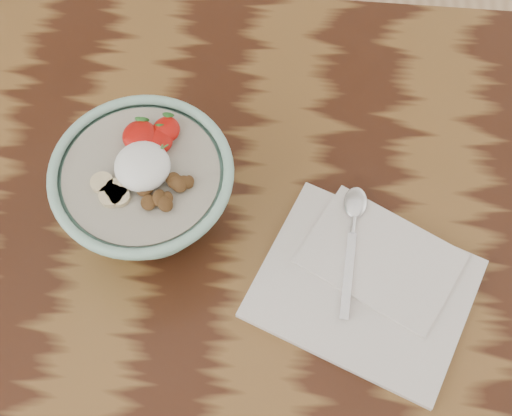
{
  "coord_description": "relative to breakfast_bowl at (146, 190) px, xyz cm",
  "views": [
    {
      "loc": [
        11.23,
        -31.39,
        156.38
      ],
      "look_at": [
        8.21,
        2.95,
        87.38
      ],
      "focal_mm": 50.0,
      "sensor_mm": 36.0,
      "label": 1
    }
  ],
  "objects": [
    {
      "name": "spoon",
      "position": [
        25.1,
        0.83,
        -5.32
      ],
      "size": [
        3.22,
        17.62,
        0.92
      ],
      "rotation": [
        0.0,
        0.0,
        -0.06
      ],
      "color": "silver",
      "rests_on": "napkin"
    },
    {
      "name": "napkin",
      "position": [
        27.12,
        -6.72,
        -6.58
      ],
      "size": [
        30.1,
        27.44,
        1.51
      ],
      "rotation": [
        0.0,
        0.0,
        -0.38
      ],
      "color": "silver",
      "rests_on": "table"
    },
    {
      "name": "table",
      "position": [
        5.14,
        -6.75,
        -16.51
      ],
      "size": [
        160.0,
        90.0,
        75.0
      ],
      "color": "#36190D",
      "rests_on": "ground"
    },
    {
      "name": "breakfast_bowl",
      "position": [
        0.0,
        0.0,
        0.0
      ],
      "size": [
        21.11,
        21.11,
        14.34
      ],
      "rotation": [
        0.0,
        0.0,
        0.04
      ],
      "color": "#8DBEAB",
      "rests_on": "table"
    }
  ]
}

